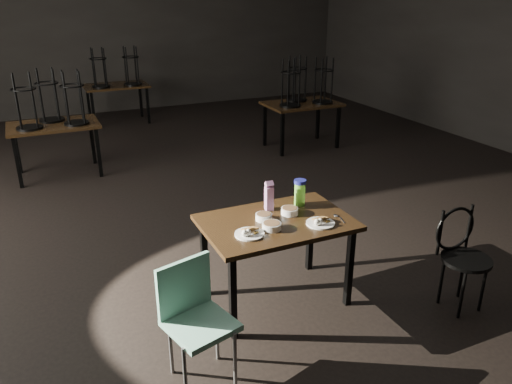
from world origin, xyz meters
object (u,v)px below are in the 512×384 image
juice_carton (269,197)px  bentwood_chair (461,250)px  school_chair (195,313)px  main_table (276,229)px  water_bottle (300,192)px

juice_carton → bentwood_chair: juice_carton is taller
juice_carton → school_chair: 1.30m
juice_carton → bentwood_chair: 1.64m
school_chair → main_table: bearing=18.4°
bentwood_chair → school_chair: 2.26m
main_table → bentwood_chair: bentwood_chair is taller
bentwood_chair → school_chair: school_chair is taller
school_chair → water_bottle: bearing=17.9°
main_table → bentwood_chair: bearing=-26.6°
juice_carton → water_bottle: 0.29m
main_table → bentwood_chair: (1.36, -0.68, -0.17)m
juice_carton → bentwood_chair: (1.32, -0.90, -0.37)m
bentwood_chair → water_bottle: bearing=142.2°
juice_carton → school_chair: (-0.94, -0.82, -0.35)m
main_table → juice_carton: bearing=80.2°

